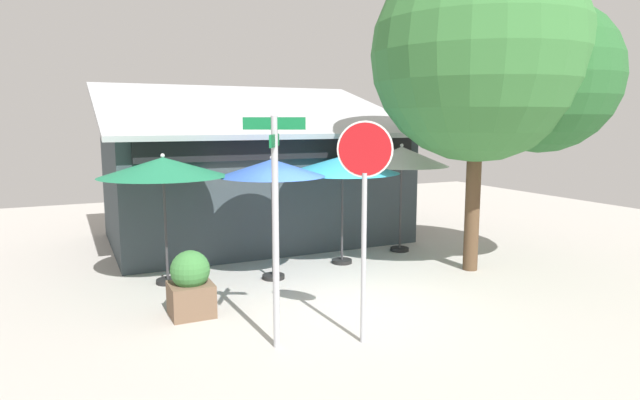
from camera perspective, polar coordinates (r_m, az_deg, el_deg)
name	(u,v)px	position (r m, az deg, el deg)	size (l,w,h in m)	color
ground_plane	(347,304)	(9.46, 2.86, -10.93)	(28.00, 28.00, 0.10)	#ADA8A0
cafe_building	(254,182)	(14.15, -6.98, 1.96)	(7.62, 5.10, 4.11)	#333D42
street_sign_post	(276,210)	(7.13, -4.74, -1.10)	(0.79, 0.74, 3.15)	#A8AAB2
stop_sign	(364,191)	(7.25, 4.75, 0.92)	(0.62, 0.46, 3.08)	#A8AAB2
patio_umbrella_forest_green_left	(163,168)	(10.39, -16.34, 3.28)	(2.37, 2.37, 2.48)	black
patio_umbrella_royal_blue_center	(272,169)	(10.32, -5.12, 3.28)	(2.05, 2.05, 2.43)	black
patio_umbrella_teal_right	(342,165)	(11.46, 2.40, 3.71)	(2.45, 2.45, 2.41)	black
patio_umbrella_ivory_far_right	(402,157)	(12.70, 8.66, 4.53)	(2.19, 2.19, 2.56)	black
shade_tree	(496,61)	(11.50, 18.16, 13.89)	(4.82, 4.26, 6.51)	brown
sidewalk_planter	(191,284)	(8.86, -13.58, -8.72)	(0.67, 0.67, 1.06)	brown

